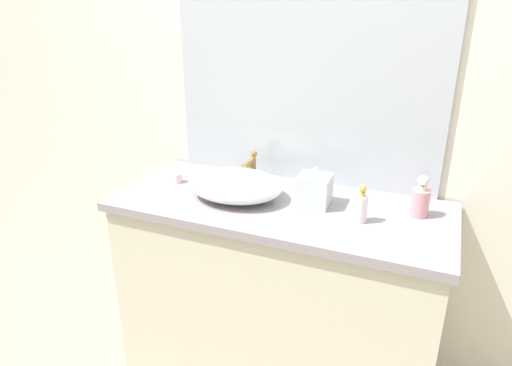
{
  "coord_description": "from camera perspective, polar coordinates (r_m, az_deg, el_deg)",
  "views": [
    {
      "loc": [
        0.68,
        -1.22,
        1.69
      ],
      "look_at": [
        0.01,
        0.38,
        0.99
      ],
      "focal_mm": 32.56,
      "sensor_mm": 36.0,
      "label": 1
    }
  ],
  "objects": [
    {
      "name": "wall_mirror_panel",
      "position": [
        2.01,
        6.22,
        16.97
      ],
      "size": [
        1.18,
        0.01,
        1.22
      ],
      "primitive_type": "cube",
      "color": "#B2BCC6",
      "rests_on": "vanity_counter"
    },
    {
      "name": "soap_dispenser",
      "position": [
        1.76,
        12.79,
        -2.83
      ],
      "size": [
        0.05,
        0.05,
        0.15
      ],
      "color": "white",
      "rests_on": "vanity_counter"
    },
    {
      "name": "candle_jar",
      "position": [
        2.12,
        -9.63,
        0.65
      ],
      "size": [
        0.05,
        0.05,
        0.04
      ],
      "primitive_type": "cylinder",
      "color": "silver",
      "rests_on": "vanity_counter"
    },
    {
      "name": "faucet",
      "position": [
        2.06,
        -0.55,
        2.12
      ],
      "size": [
        0.03,
        0.12,
        0.14
      ],
      "color": "olive",
      "rests_on": "vanity_counter"
    },
    {
      "name": "lotion_bottle",
      "position": [
        1.86,
        19.56,
        -1.96
      ],
      "size": [
        0.07,
        0.07,
        0.16
      ],
      "color": "pink",
      "rests_on": "vanity_counter"
    },
    {
      "name": "bathroom_wall_rear",
      "position": [
        2.11,
        3.48,
        11.22
      ],
      "size": [
        6.0,
        0.06,
        2.6
      ],
      "primitive_type": "cube",
      "color": "silver",
      "rests_on": "ground"
    },
    {
      "name": "vanity_counter",
      "position": [
        2.12,
        2.66,
        -13.67
      ],
      "size": [
        1.37,
        0.58,
        0.91
      ],
      "color": "beige",
      "rests_on": "ground"
    },
    {
      "name": "sink_basin",
      "position": [
        1.92,
        -2.59,
        -0.24
      ],
      "size": [
        0.4,
        0.31,
        0.11
      ],
      "primitive_type": "ellipsoid",
      "color": "white",
      "rests_on": "vanity_counter"
    },
    {
      "name": "tissue_box",
      "position": [
        1.87,
        7.18,
        -0.66
      ],
      "size": [
        0.13,
        0.13,
        0.16
      ],
      "color": "silver",
      "rests_on": "vanity_counter"
    }
  ]
}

